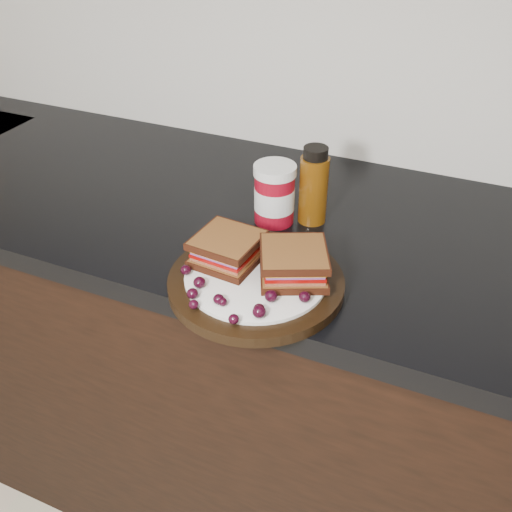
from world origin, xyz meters
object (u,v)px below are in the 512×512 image
Objects in this scene: plate at (256,282)px; oil_bottle at (314,185)px; sandwich_left at (227,249)px; condiment_jar at (274,194)px.

oil_bottle is at bearing 86.47° from plate.
plate is 0.07m from sandwich_left.
plate is at bearing -93.53° from oil_bottle.
sandwich_left is 0.23m from oil_bottle.
plate is 0.21m from condiment_jar.
sandwich_left is at bearing -108.67° from oil_bottle.
condiment_jar is (0.01, 0.18, 0.01)m from sandwich_left.
oil_bottle reaches higher than condiment_jar.
oil_bottle is (0.06, 0.03, 0.02)m from condiment_jar.
sandwich_left reaches higher than plate.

